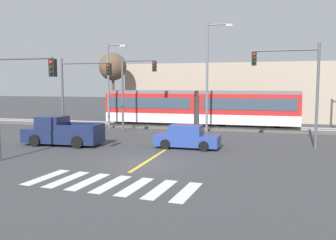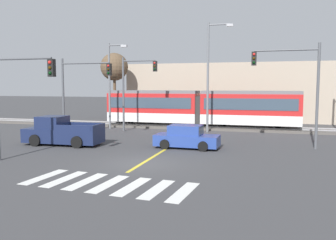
{
  "view_description": "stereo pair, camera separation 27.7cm",
  "coord_description": "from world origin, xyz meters",
  "px_view_note": "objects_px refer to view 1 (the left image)",
  "views": [
    {
      "loc": [
        6.16,
        -17.4,
        4.1
      ],
      "look_at": [
        -0.71,
        7.43,
        1.6
      ],
      "focal_mm": 38.0,
      "sensor_mm": 36.0,
      "label": 1
    },
    {
      "loc": [
        6.43,
        -17.32,
        4.1
      ],
      "look_at": [
        -0.71,
        7.43,
        1.6
      ],
      "focal_mm": 38.0,
      "sensor_mm": 36.0,
      "label": 2
    }
  ],
  "objects_px": {
    "traffic_light_mid_left": "(78,85)",
    "light_rail_tram": "(199,107)",
    "traffic_light_near_left": "(16,89)",
    "bare_tree_far_west": "(113,67)",
    "street_lamp_centre": "(209,71)",
    "street_lamp_west": "(110,81)",
    "sedan_crossing": "(187,137)",
    "traffic_light_far_left": "(133,83)",
    "traffic_light_mid_right": "(296,79)",
    "pickup_truck": "(62,133)"
  },
  "relations": [
    {
      "from": "traffic_light_far_left",
      "to": "traffic_light_mid_left",
      "type": "height_order",
      "value": "traffic_light_far_left"
    },
    {
      "from": "traffic_light_near_left",
      "to": "street_lamp_centre",
      "type": "height_order",
      "value": "street_lamp_centre"
    },
    {
      "from": "traffic_light_mid_right",
      "to": "street_lamp_west",
      "type": "xyz_separation_m",
      "value": [
        -16.05,
        6.45,
        0.06
      ]
    },
    {
      "from": "street_lamp_centre",
      "to": "traffic_light_near_left",
      "type": "bearing_deg",
      "value": -118.07
    },
    {
      "from": "bare_tree_far_west",
      "to": "traffic_light_far_left",
      "type": "bearing_deg",
      "value": -55.43
    },
    {
      "from": "sedan_crossing",
      "to": "traffic_light_far_left",
      "type": "xyz_separation_m",
      "value": [
        -6.45,
        6.97,
        3.64
      ]
    },
    {
      "from": "traffic_light_near_left",
      "to": "bare_tree_far_west",
      "type": "bearing_deg",
      "value": 100.96
    },
    {
      "from": "pickup_truck",
      "to": "sedan_crossing",
      "type": "bearing_deg",
      "value": 7.38
    },
    {
      "from": "traffic_light_mid_left",
      "to": "street_lamp_west",
      "type": "xyz_separation_m",
      "value": [
        -0.21,
        6.24,
        0.42
      ]
    },
    {
      "from": "bare_tree_far_west",
      "to": "street_lamp_centre",
      "type": "bearing_deg",
      "value": -29.2
    },
    {
      "from": "pickup_truck",
      "to": "traffic_light_mid_left",
      "type": "height_order",
      "value": "traffic_light_mid_left"
    },
    {
      "from": "sedan_crossing",
      "to": "traffic_light_mid_right",
      "type": "distance_m",
      "value": 7.98
    },
    {
      "from": "pickup_truck",
      "to": "traffic_light_mid_right",
      "type": "height_order",
      "value": "traffic_light_mid_right"
    },
    {
      "from": "street_lamp_centre",
      "to": "pickup_truck",
      "type": "bearing_deg",
      "value": -133.18
    },
    {
      "from": "street_lamp_west",
      "to": "street_lamp_centre",
      "type": "xyz_separation_m",
      "value": [
        9.42,
        -0.09,
        0.77
      ]
    },
    {
      "from": "traffic_light_near_left",
      "to": "traffic_light_mid_left",
      "type": "height_order",
      "value": "traffic_light_mid_left"
    },
    {
      "from": "street_lamp_west",
      "to": "sedan_crossing",
      "type": "bearing_deg",
      "value": -41.89
    },
    {
      "from": "sedan_crossing",
      "to": "bare_tree_far_west",
      "type": "relative_size",
      "value": 0.54
    },
    {
      "from": "light_rail_tram",
      "to": "sedan_crossing",
      "type": "height_order",
      "value": "light_rail_tram"
    },
    {
      "from": "traffic_light_near_left",
      "to": "street_lamp_centre",
      "type": "bearing_deg",
      "value": 61.93
    },
    {
      "from": "light_rail_tram",
      "to": "traffic_light_near_left",
      "type": "height_order",
      "value": "traffic_light_near_left"
    },
    {
      "from": "sedan_crossing",
      "to": "traffic_light_far_left",
      "type": "distance_m",
      "value": 10.17
    },
    {
      "from": "sedan_crossing",
      "to": "bare_tree_far_west",
      "type": "bearing_deg",
      "value": 128.61
    },
    {
      "from": "sedan_crossing",
      "to": "street_lamp_west",
      "type": "distance_m",
      "value": 13.06
    },
    {
      "from": "light_rail_tram",
      "to": "traffic_light_mid_left",
      "type": "bearing_deg",
      "value": -130.28
    },
    {
      "from": "light_rail_tram",
      "to": "sedan_crossing",
      "type": "relative_size",
      "value": 4.36
    },
    {
      "from": "traffic_light_mid_right",
      "to": "traffic_light_near_left",
      "type": "height_order",
      "value": "traffic_light_mid_right"
    },
    {
      "from": "sedan_crossing",
      "to": "traffic_light_near_left",
      "type": "xyz_separation_m",
      "value": [
        -7.8,
        -6.63,
        3.23
      ]
    },
    {
      "from": "sedan_crossing",
      "to": "traffic_light_near_left",
      "type": "height_order",
      "value": "traffic_light_near_left"
    },
    {
      "from": "light_rail_tram",
      "to": "sedan_crossing",
      "type": "bearing_deg",
      "value": -83.42
    },
    {
      "from": "street_lamp_west",
      "to": "street_lamp_centre",
      "type": "relative_size",
      "value": 0.85
    },
    {
      "from": "traffic_light_mid_right",
      "to": "traffic_light_mid_left",
      "type": "relative_size",
      "value": 1.1
    },
    {
      "from": "sedan_crossing",
      "to": "bare_tree_far_west",
      "type": "xyz_separation_m",
      "value": [
        -11.99,
        15.01,
        5.47
      ]
    },
    {
      "from": "pickup_truck",
      "to": "traffic_light_mid_left",
      "type": "xyz_separation_m",
      "value": [
        -0.42,
        3.21,
        3.3
      ]
    },
    {
      "from": "traffic_light_mid_right",
      "to": "sedan_crossing",
      "type": "bearing_deg",
      "value": -164.45
    },
    {
      "from": "pickup_truck",
      "to": "traffic_light_near_left",
      "type": "height_order",
      "value": "traffic_light_near_left"
    },
    {
      "from": "light_rail_tram",
      "to": "street_lamp_centre",
      "type": "height_order",
      "value": "street_lamp_centre"
    },
    {
      "from": "bare_tree_far_west",
      "to": "light_rail_tram",
      "type": "bearing_deg",
      "value": -19.31
    },
    {
      "from": "sedan_crossing",
      "to": "street_lamp_centre",
      "type": "distance_m",
      "value": 9.45
    },
    {
      "from": "light_rail_tram",
      "to": "pickup_truck",
      "type": "xyz_separation_m",
      "value": [
        -7.35,
        -12.38,
        -1.21
      ]
    },
    {
      "from": "bare_tree_far_west",
      "to": "traffic_light_mid_right",
      "type": "bearing_deg",
      "value": -35.01
    },
    {
      "from": "traffic_light_mid_left",
      "to": "light_rail_tram",
      "type": "bearing_deg",
      "value": 49.72
    },
    {
      "from": "sedan_crossing",
      "to": "bare_tree_far_west",
      "type": "distance_m",
      "value": 19.97
    },
    {
      "from": "street_lamp_west",
      "to": "street_lamp_centre",
      "type": "height_order",
      "value": "street_lamp_centre"
    },
    {
      "from": "street_lamp_west",
      "to": "bare_tree_far_west",
      "type": "bearing_deg",
      "value": 112.01
    },
    {
      "from": "street_lamp_centre",
      "to": "traffic_light_mid_right",
      "type": "bearing_deg",
      "value": -43.8
    },
    {
      "from": "light_rail_tram",
      "to": "traffic_light_mid_left",
      "type": "distance_m",
      "value": 12.2
    },
    {
      "from": "traffic_light_mid_right",
      "to": "bare_tree_far_west",
      "type": "height_order",
      "value": "bare_tree_far_west"
    },
    {
      "from": "street_lamp_west",
      "to": "bare_tree_far_west",
      "type": "relative_size",
      "value": 1.03
    },
    {
      "from": "bare_tree_far_west",
      "to": "traffic_light_mid_left",
      "type": "bearing_deg",
      "value": -77.28
    }
  ]
}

